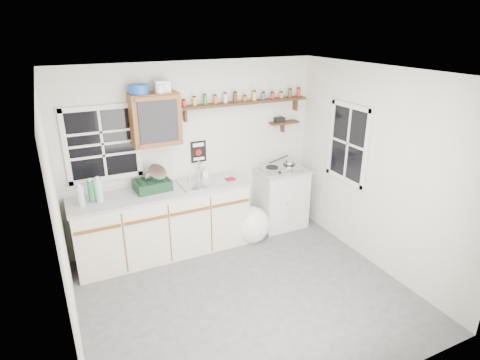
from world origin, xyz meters
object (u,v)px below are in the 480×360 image
Objects in this scene: main_cabinet at (163,222)px; spice_shelf at (245,101)px; right_cabinet at (281,198)px; hotplate at (281,168)px; dish_rack at (153,182)px; upper_cabinet at (155,119)px.

main_cabinet is 1.98m from spice_shelf.
spice_shelf reaches higher than right_cabinet.
spice_shelf reaches higher than hotplate.
dish_rack is at bearing -174.31° from spice_shelf.
spice_shelf is (1.31, 0.21, 1.47)m from main_cabinet.
right_cabinet is at bearing -19.78° from spice_shelf.
main_cabinet is 1.37m from upper_cabinet.
upper_cabinet is 1.06× the size of hotplate.
spice_shelf reaches higher than main_cabinet.
dish_rack is 0.77× the size of hotplate.
hotplate is at bearing -23.00° from spice_shelf.
hotplate is (0.49, -0.21, -0.98)m from spice_shelf.
spice_shelf is at bearing 160.22° from right_cabinet.
upper_cabinet reaches higher than main_cabinet.
hotplate is at bearing -148.43° from right_cabinet.
upper_cabinet reaches higher than dish_rack.
dish_rack is at bearing 133.68° from main_cabinet.
right_cabinet is 1.58m from spice_shelf.
hotplate reaches higher than right_cabinet.
spice_shelf is at bearing 162.06° from hotplate.
right_cabinet is 0.49m from hotplate.
main_cabinet is at bearing -50.77° from dish_rack.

